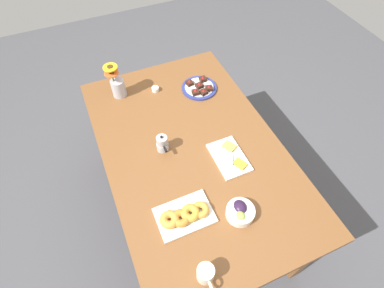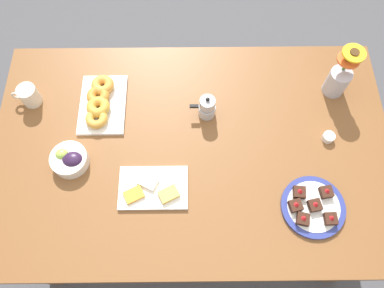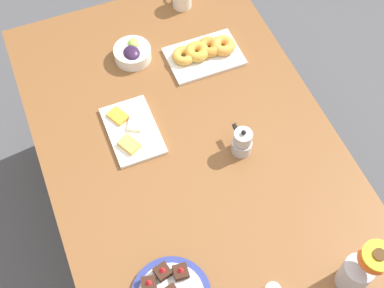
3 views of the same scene
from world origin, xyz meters
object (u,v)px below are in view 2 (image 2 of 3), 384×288
at_px(jam_cup_honey, 329,137).
at_px(dessert_plate, 313,207).
at_px(moka_pot, 207,107).
at_px(grape_bowl, 70,159).
at_px(coffee_mug, 29,95).
at_px(dining_table, 192,156).
at_px(croissant_platter, 100,102).
at_px(cheese_platter, 153,188).
at_px(flower_vase, 339,79).

bearing_deg(jam_cup_honey, dessert_plate, 70.05).
distance_m(dessert_plate, moka_pot, 0.56).
bearing_deg(moka_pot, grape_bowl, 21.81).
distance_m(grape_bowl, jam_cup_honey, 1.02).
bearing_deg(coffee_mug, dining_table, 161.52).
height_order(grape_bowl, moka_pot, moka_pot).
distance_m(croissant_platter, moka_pot, 0.44).
xyz_separation_m(jam_cup_honey, moka_pot, (0.48, -0.12, 0.03)).
bearing_deg(grape_bowl, jam_cup_honey, -174.78).
distance_m(coffee_mug, cheese_platter, 0.65).
bearing_deg(dessert_plate, jam_cup_honey, -109.95).
bearing_deg(cheese_platter, coffee_mug, -36.97).
relative_size(dining_table, jam_cup_honey, 33.33).
xyz_separation_m(coffee_mug, grape_bowl, (-0.20, 0.28, -0.02)).
relative_size(coffee_mug, cheese_platter, 0.43).
height_order(grape_bowl, flower_vase, flower_vase).
relative_size(jam_cup_honey, dessert_plate, 0.20).
xyz_separation_m(cheese_platter, jam_cup_honey, (-0.69, -0.20, 0.01)).
relative_size(jam_cup_honey, moka_pot, 0.40).
xyz_separation_m(cheese_platter, flower_vase, (-0.75, -0.44, 0.07)).
bearing_deg(grape_bowl, cheese_platter, 160.81).
distance_m(coffee_mug, moka_pot, 0.73).
bearing_deg(dessert_plate, dining_table, -28.91).
relative_size(dining_table, croissant_platter, 5.71).
distance_m(coffee_mug, dessert_plate, 1.21).
relative_size(coffee_mug, dessert_plate, 0.47).
height_order(cheese_platter, dessert_plate, dessert_plate).
xyz_separation_m(dessert_plate, moka_pot, (0.38, -0.40, 0.04)).
xyz_separation_m(cheese_platter, dessert_plate, (-0.59, 0.08, 0.00)).
bearing_deg(cheese_platter, moka_pot, -122.92).
height_order(croissant_platter, moka_pot, moka_pot).
height_order(croissant_platter, jam_cup_honey, croissant_platter).
bearing_deg(cheese_platter, flower_vase, -149.78).
relative_size(cheese_platter, flower_vase, 1.11).
bearing_deg(jam_cup_honey, grape_bowl, 5.22).
distance_m(croissant_platter, flower_vase, 0.98).
xyz_separation_m(dining_table, croissant_platter, (0.38, -0.20, 0.11)).
xyz_separation_m(dining_table, coffee_mug, (0.67, -0.22, 0.13)).
relative_size(coffee_mug, moka_pot, 0.95).
height_order(jam_cup_honey, moka_pot, moka_pot).
bearing_deg(cheese_platter, dessert_plate, 172.61).
bearing_deg(moka_pot, croissant_platter, -5.87).
distance_m(croissant_platter, jam_cup_honey, 0.94).
height_order(dining_table, grape_bowl, grape_bowl).
bearing_deg(grape_bowl, croissant_platter, -109.79).
bearing_deg(croissant_platter, dessert_plate, 151.42).
bearing_deg(dessert_plate, grape_bowl, -11.68).
relative_size(grape_bowl, jam_cup_honey, 2.97).
relative_size(dessert_plate, moka_pot, 2.00).
distance_m(dining_table, moka_pot, 0.22).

